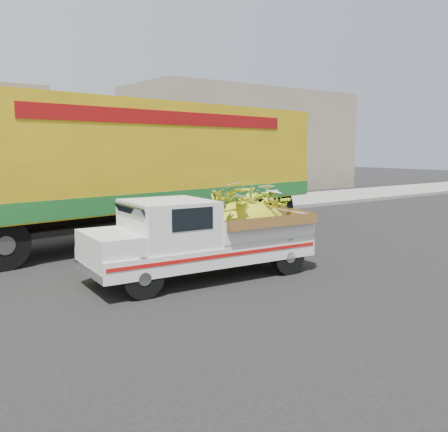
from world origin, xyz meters
TOP-DOWN VIEW (x-y plane):
  - ground at (0.00, 0.00)m, footprint 100.00×100.00m
  - curb at (0.00, 7.69)m, footprint 60.00×0.25m
  - sidewalk at (0.00, 9.79)m, footprint 60.00×4.00m
  - building_right at (14.00, 16.69)m, footprint 14.00×6.00m
  - pickup_truck at (0.30, 0.61)m, footprint 4.66×2.03m
  - semi_trailer at (1.29, 5.24)m, footprint 12.05×4.10m

SIDE VIEW (x-z plane):
  - ground at x=0.00m, z-range 0.00..0.00m
  - sidewalk at x=0.00m, z-range 0.00..0.14m
  - curb at x=0.00m, z-range 0.00..0.15m
  - pickup_truck at x=0.30m, z-range 0.06..1.65m
  - semi_trailer at x=1.29m, z-range 0.22..4.02m
  - building_right at x=14.00m, z-range 0.00..6.00m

